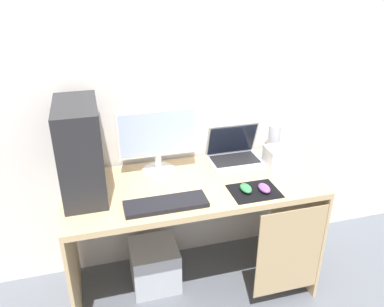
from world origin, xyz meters
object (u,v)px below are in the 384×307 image
object	(u,v)px
keyboard	(166,204)
monitor	(158,140)
projector	(282,156)
subwoofer	(155,265)
pc_tower	(80,150)
mouse_right	(264,188)
mouse_left	(246,188)
speaker	(274,139)
laptop	(234,154)

from	to	relation	value
keyboard	monitor	bearing A→B (deg)	84.55
projector	subwoofer	distance (m)	1.05
keyboard	subwoofer	world-z (taller)	keyboard
pc_tower	monitor	size ratio (longest dim) A/B	1.09
pc_tower	subwoofer	size ratio (longest dim) A/B	1.72
mouse_right	mouse_left	bearing A→B (deg)	165.26
pc_tower	subwoofer	world-z (taller)	pc_tower
speaker	monitor	bearing A→B (deg)	-176.23
projector	keyboard	size ratio (longest dim) A/B	0.48
mouse_right	monitor	bearing A→B (deg)	143.30
laptop	projector	bearing A→B (deg)	-26.63
projector	speaker	bearing A→B (deg)	82.87
mouse_right	subwoofer	bearing A→B (deg)	154.68
pc_tower	mouse_right	size ratio (longest dim) A/B	5.16
mouse_right	projector	bearing A→B (deg)	47.92
monitor	subwoofer	size ratio (longest dim) A/B	1.58
laptop	mouse_right	distance (m)	0.39
keyboard	speaker	bearing A→B (deg)	27.79
speaker	keyboard	distance (m)	0.90
projector	keyboard	world-z (taller)	projector
projector	mouse_left	bearing A→B (deg)	-144.43
projector	laptop	bearing A→B (deg)	153.37
speaker	projector	world-z (taller)	speaker
monitor	speaker	xyz separation A→B (m)	(0.76, 0.05, -0.11)
monitor	speaker	distance (m)	0.77
speaker	subwoofer	world-z (taller)	speaker
laptop	mouse_left	world-z (taller)	laptop
pc_tower	laptop	size ratio (longest dim) A/B	1.52
projector	subwoofer	world-z (taller)	projector
pc_tower	mouse_left	xyz separation A→B (m)	(0.82, -0.23, -0.23)
monitor	projector	bearing A→B (deg)	-8.50
monitor	laptop	bearing A→B (deg)	2.26
laptop	speaker	size ratio (longest dim) A/B	1.67
keyboard	laptop	bearing A→B (deg)	36.91
mouse_left	mouse_right	distance (m)	0.10
laptop	speaker	distance (m)	0.28
pc_tower	projector	world-z (taller)	pc_tower
speaker	projector	bearing A→B (deg)	-97.13
speaker	mouse_left	size ratio (longest dim) A/B	2.02
keyboard	mouse_right	bearing A→B (deg)	-0.54
projector	mouse_left	xyz separation A→B (m)	(-0.33, -0.24, -0.04)
speaker	subwoofer	bearing A→B (deg)	-169.57
monitor	mouse_left	world-z (taller)	monitor
speaker	mouse_right	xyz separation A→B (m)	(-0.26, -0.42, -0.08)
subwoofer	pc_tower	bearing A→B (deg)	-176.80
projector	subwoofer	bearing A→B (deg)	179.46
mouse_left	speaker	bearing A→B (deg)	48.47
subwoofer	speaker	bearing A→B (deg)	10.43
mouse_right	pc_tower	bearing A→B (deg)	164.74
mouse_right	keyboard	bearing A→B (deg)	179.46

